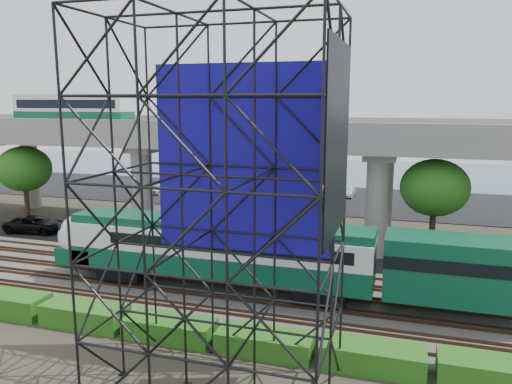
% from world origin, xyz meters
% --- Properties ---
extents(ground, '(140.00, 140.00, 0.00)m').
position_xyz_m(ground, '(0.00, 0.00, 0.00)').
color(ground, '#474233').
rests_on(ground, ground).
extents(ballast_bed, '(90.00, 12.00, 0.20)m').
position_xyz_m(ballast_bed, '(0.00, 2.00, 0.10)').
color(ballast_bed, slate).
rests_on(ballast_bed, ground).
extents(service_road, '(90.00, 5.00, 0.08)m').
position_xyz_m(service_road, '(0.00, 10.50, 0.04)').
color(service_road, black).
rests_on(service_road, ground).
extents(parking_lot, '(90.00, 18.00, 0.08)m').
position_xyz_m(parking_lot, '(0.00, 34.00, 0.04)').
color(parking_lot, black).
rests_on(parking_lot, ground).
extents(harbor_water, '(140.00, 40.00, 0.03)m').
position_xyz_m(harbor_water, '(0.00, 56.00, 0.01)').
color(harbor_water, '#3E5467').
rests_on(harbor_water, ground).
extents(rail_tracks, '(90.00, 9.52, 0.16)m').
position_xyz_m(rail_tracks, '(0.00, 2.00, 0.28)').
color(rail_tracks, '#472D1E').
rests_on(rail_tracks, ballast_bed).
extents(commuter_train, '(29.30, 3.06, 4.30)m').
position_xyz_m(commuter_train, '(3.21, 2.00, 2.88)').
color(commuter_train, black).
rests_on(commuter_train, rail_tracks).
extents(overpass, '(80.00, 12.00, 12.40)m').
position_xyz_m(overpass, '(-1.41, 16.00, 8.21)').
color(overpass, '#9E9B93').
rests_on(overpass, ground).
extents(scaffold_tower, '(9.36, 6.36, 15.00)m').
position_xyz_m(scaffold_tower, '(5.14, -7.98, 7.47)').
color(scaffold_tower, black).
rests_on(scaffold_tower, ground).
extents(hedge_strip, '(34.60, 1.80, 1.20)m').
position_xyz_m(hedge_strip, '(1.01, -4.30, 0.56)').
color(hedge_strip, '#216216').
rests_on(hedge_strip, ground).
extents(trees, '(40.94, 16.94, 7.69)m').
position_xyz_m(trees, '(-4.67, 16.17, 5.57)').
color(trees, '#382314').
rests_on(trees, ground).
extents(suv, '(5.66, 3.16, 1.50)m').
position_xyz_m(suv, '(-19.88, 10.45, 0.83)').
color(suv, black).
rests_on(suv, service_road).
extents(parked_cars, '(36.58, 9.62, 1.32)m').
position_xyz_m(parked_cars, '(-0.75, 33.53, 0.70)').
color(parked_cars, silver).
rests_on(parked_cars, parking_lot).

